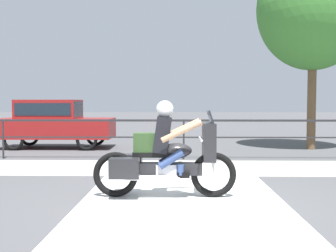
# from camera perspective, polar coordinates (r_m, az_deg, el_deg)

# --- Properties ---
(ground_plane) EXTENTS (120.00, 120.00, 0.00)m
(ground_plane) POSITION_cam_1_polar(r_m,az_deg,el_deg) (6.94, 2.84, -10.03)
(ground_plane) COLOR #4C4C4F
(sidewalk_band) EXTENTS (44.00, 2.40, 0.01)m
(sidewalk_band) POSITION_cam_1_polar(r_m,az_deg,el_deg) (10.28, 2.29, -5.64)
(sidewalk_band) COLOR #B7B2A8
(sidewalk_band) RESTS_ON ground
(crosswalk_band) EXTENTS (3.27, 6.00, 0.01)m
(crosswalk_band) POSITION_cam_1_polar(r_m,az_deg,el_deg) (6.75, 1.96, -10.39)
(crosswalk_band) COLOR silver
(crosswalk_band) RESTS_ON ground
(fence_railing) EXTENTS (36.00, 0.05, 1.11)m
(fence_railing) POSITION_cam_1_polar(r_m,az_deg,el_deg) (11.75, 2.15, -0.25)
(fence_railing) COLOR #232326
(fence_railing) RESTS_ON ground
(motorcycle) EXTENTS (2.40, 0.76, 1.62)m
(motorcycle) POSITION_cam_1_polar(r_m,az_deg,el_deg) (7.05, -0.45, -4.02)
(motorcycle) COLOR black
(motorcycle) RESTS_ON ground
(parked_car) EXTENTS (3.92, 1.65, 1.68)m
(parked_car) POSITION_cam_1_polar(r_m,az_deg,el_deg) (15.10, -15.24, 0.70)
(parked_car) COLOR maroon
(parked_car) RESTS_ON ground
(tree_behind_sign) EXTENTS (3.74, 3.74, 6.78)m
(tree_behind_sign) POSITION_cam_1_polar(r_m,az_deg,el_deg) (15.33, 19.10, 14.79)
(tree_behind_sign) COLOR brown
(tree_behind_sign) RESTS_ON ground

